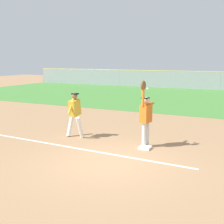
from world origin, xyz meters
TOP-DOWN VIEW (x-y plane):
  - ground_plane at (0.00, 0.00)m, footprint 73.48×73.48m
  - outfield_grass at (0.00, 15.73)m, footprint 42.32×14.80m
  - chalk_foul_line at (-3.57, 0.93)m, footprint 11.99×0.65m
  - first_base at (0.43, 1.83)m, footprint 0.39×0.39m
  - fielder at (0.35, 2.05)m, footprint 0.32×0.90m
  - runner at (-2.51, 2.07)m, footprint 0.72×0.84m
  - baseball at (0.36, 2.16)m, footprint 0.07×0.07m
  - outfield_fence at (-0.00, 23.13)m, footprint 42.40×0.08m
  - parked_car_red at (-4.76, 27.14)m, footprint 4.51×2.34m

SIDE VIEW (x-z plane):
  - ground_plane at x=0.00m, z-range 0.00..0.00m
  - chalk_foul_line at x=-3.57m, z-range 0.00..0.01m
  - outfield_grass at x=0.00m, z-range 0.00..0.01m
  - first_base at x=0.43m, z-range 0.00..0.08m
  - parked_car_red at x=-4.76m, z-range 0.05..1.30m
  - outfield_fence at x=0.00m, z-range 0.00..1.76m
  - runner at x=-2.51m, z-range 0.14..1.86m
  - fielder at x=0.35m, z-range -0.02..2.26m
  - baseball at x=0.36m, z-range 1.95..2.02m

